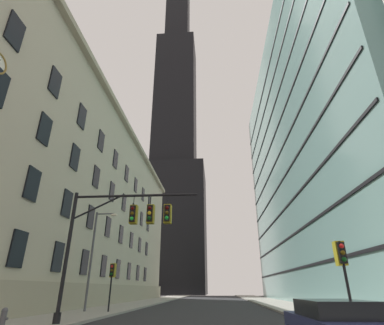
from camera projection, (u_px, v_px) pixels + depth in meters
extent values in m
cube|color=#B2A88E|center=(60.00, 203.00, 37.61)|extent=(14.80, 62.54, 23.64)
cube|color=#9E937A|center=(127.00, 124.00, 41.44)|extent=(0.70, 62.54, 0.60)
cube|color=#9E937A|center=(109.00, 295.00, 32.85)|extent=(0.50, 62.54, 2.20)
cube|color=black|center=(18.00, 249.00, 18.17)|extent=(0.14, 1.40, 2.20)
cube|color=black|center=(58.00, 257.00, 22.75)|extent=(0.14, 1.40, 2.20)
cube|color=black|center=(85.00, 262.00, 27.34)|extent=(0.14, 1.40, 2.20)
cube|color=black|center=(104.00, 266.00, 31.92)|extent=(0.14, 1.40, 2.20)
cube|color=black|center=(118.00, 269.00, 36.50)|extent=(0.14, 1.40, 2.20)
cube|color=black|center=(129.00, 271.00, 41.08)|extent=(0.14, 1.40, 2.20)
cube|color=black|center=(138.00, 273.00, 45.67)|extent=(0.14, 1.40, 2.20)
cube|color=black|center=(145.00, 274.00, 50.25)|extent=(0.14, 1.40, 2.20)
cube|color=black|center=(32.00, 184.00, 19.82)|extent=(0.14, 1.40, 2.20)
cube|color=black|center=(67.00, 204.00, 24.41)|extent=(0.14, 1.40, 2.20)
cube|color=black|center=(91.00, 217.00, 28.99)|extent=(0.14, 1.40, 2.20)
cube|color=black|center=(108.00, 227.00, 33.57)|extent=(0.14, 1.40, 2.20)
cube|color=black|center=(121.00, 234.00, 38.15)|extent=(0.14, 1.40, 2.20)
cube|color=black|center=(131.00, 240.00, 42.74)|extent=(0.14, 1.40, 2.20)
cube|color=black|center=(140.00, 245.00, 47.32)|extent=(0.14, 1.40, 2.20)
cube|color=black|center=(146.00, 249.00, 51.90)|extent=(0.14, 1.40, 2.20)
cube|color=black|center=(45.00, 129.00, 21.48)|extent=(0.14, 1.40, 2.20)
cube|color=black|center=(75.00, 157.00, 26.06)|extent=(0.14, 1.40, 2.20)
cube|color=black|center=(96.00, 177.00, 30.64)|extent=(0.14, 1.40, 2.20)
cube|color=black|center=(112.00, 192.00, 35.22)|extent=(0.14, 1.40, 2.20)
cube|color=black|center=(124.00, 203.00, 39.81)|extent=(0.14, 1.40, 2.20)
cube|color=black|center=(134.00, 212.00, 44.39)|extent=(0.14, 1.40, 2.20)
cube|color=black|center=(141.00, 219.00, 48.97)|extent=(0.14, 1.40, 2.20)
cube|color=black|center=(148.00, 225.00, 53.55)|extent=(0.14, 1.40, 2.20)
cube|color=black|center=(15.00, 31.00, 18.55)|extent=(0.14, 1.40, 2.20)
cube|color=black|center=(55.00, 82.00, 23.13)|extent=(0.14, 1.40, 2.20)
cube|color=black|center=(82.00, 117.00, 27.71)|extent=(0.14, 1.40, 2.20)
cube|color=black|center=(101.00, 141.00, 32.29)|extent=(0.14, 1.40, 2.20)
cube|color=black|center=(115.00, 159.00, 36.88)|extent=(0.14, 1.40, 2.20)
cube|color=black|center=(127.00, 174.00, 41.46)|extent=(0.14, 1.40, 2.20)
cube|color=black|center=(136.00, 185.00, 46.04)|extent=(0.14, 1.40, 2.20)
cube|color=black|center=(143.00, 195.00, 50.62)|extent=(0.14, 1.40, 2.20)
cube|color=black|center=(149.00, 202.00, 55.21)|extent=(0.14, 1.40, 2.20)
cube|color=black|center=(173.00, 228.00, 103.41)|extent=(23.03, 23.03, 42.54)
cube|color=black|center=(176.00, 103.00, 123.96)|extent=(16.12, 16.12, 61.88)
cube|color=gray|center=(334.00, 152.00, 45.04)|extent=(17.12, 55.07, 41.85)
cube|color=black|center=(291.00, 270.00, 38.99)|extent=(0.12, 54.07, 0.24)
cube|color=black|center=(287.00, 239.00, 40.57)|extent=(0.12, 54.07, 0.24)
cube|color=black|center=(283.00, 211.00, 42.14)|extent=(0.12, 54.07, 0.24)
cube|color=black|center=(280.00, 184.00, 43.71)|extent=(0.12, 54.07, 0.24)
cube|color=black|center=(277.00, 159.00, 45.29)|extent=(0.12, 54.07, 0.24)
cube|color=black|center=(274.00, 136.00, 46.86)|extent=(0.12, 54.07, 0.24)
cube|color=black|center=(271.00, 115.00, 48.44)|extent=(0.12, 54.07, 0.24)
cube|color=black|center=(269.00, 94.00, 50.01)|extent=(0.12, 54.07, 0.24)
cube|color=black|center=(267.00, 76.00, 51.58)|extent=(0.12, 54.07, 0.24)
cylinder|color=black|center=(67.00, 253.00, 15.80)|extent=(0.20, 0.20, 6.69)
cylinder|color=black|center=(57.00, 318.00, 14.58)|extent=(0.36, 0.36, 0.50)
cylinder|color=black|center=(136.00, 196.00, 16.77)|extent=(7.00, 0.14, 0.14)
cylinder|color=black|center=(99.00, 207.00, 16.68)|extent=(2.88, 0.10, 1.46)
cylinder|color=black|center=(134.00, 201.00, 16.66)|extent=(0.04, 0.04, 0.60)
cube|color=black|center=(133.00, 214.00, 16.36)|extent=(0.30, 0.30, 0.90)
cube|color=olive|center=(134.00, 215.00, 16.52)|extent=(0.40, 0.40, 1.04)
sphere|color=#450808|center=(133.00, 208.00, 16.33)|extent=(0.20, 0.20, 0.20)
sphere|color=#4B3A08|center=(132.00, 213.00, 16.22)|extent=(0.20, 0.20, 0.20)
sphere|color=green|center=(132.00, 218.00, 16.11)|extent=(0.20, 0.20, 0.20)
cylinder|color=black|center=(151.00, 200.00, 16.59)|extent=(0.04, 0.04, 0.60)
cube|color=black|center=(150.00, 214.00, 16.29)|extent=(0.30, 0.30, 0.90)
cube|color=olive|center=(151.00, 214.00, 16.45)|extent=(0.40, 0.40, 1.04)
sphere|color=#450808|center=(150.00, 208.00, 16.26)|extent=(0.20, 0.20, 0.20)
sphere|color=yellow|center=(149.00, 213.00, 16.15)|extent=(0.20, 0.20, 0.20)
sphere|color=#083D10|center=(149.00, 218.00, 16.04)|extent=(0.20, 0.20, 0.20)
cylinder|color=black|center=(168.00, 200.00, 16.52)|extent=(0.04, 0.04, 0.60)
cube|color=black|center=(167.00, 213.00, 16.22)|extent=(0.30, 0.30, 0.90)
cube|color=olive|center=(168.00, 214.00, 16.38)|extent=(0.40, 0.40, 1.04)
sphere|color=#450808|center=(167.00, 208.00, 16.19)|extent=(0.20, 0.20, 0.20)
sphere|color=#4B3A08|center=(167.00, 213.00, 16.08)|extent=(0.20, 0.20, 0.20)
sphere|color=green|center=(167.00, 218.00, 15.97)|extent=(0.20, 0.20, 0.20)
cylinder|color=black|center=(347.00, 284.00, 12.48)|extent=(0.12, 0.12, 3.53)
cube|color=black|center=(341.00, 253.00, 12.97)|extent=(0.30, 0.30, 0.90)
cube|color=olive|center=(340.00, 253.00, 13.13)|extent=(0.40, 0.40, 1.04)
sphere|color=red|center=(341.00, 246.00, 12.94)|extent=(0.20, 0.20, 0.20)
sphere|color=#4B3A08|center=(343.00, 253.00, 12.83)|extent=(0.20, 0.20, 0.20)
sphere|color=#083D10|center=(344.00, 259.00, 12.72)|extent=(0.20, 0.20, 0.20)
cylinder|color=black|center=(111.00, 287.00, 22.90)|extent=(0.12, 0.12, 3.43)
cube|color=black|center=(112.00, 270.00, 23.38)|extent=(0.30, 0.30, 0.90)
cube|color=olive|center=(113.00, 270.00, 23.54)|extent=(0.40, 0.40, 1.04)
sphere|color=red|center=(112.00, 266.00, 23.35)|extent=(0.20, 0.20, 0.20)
sphere|color=#4B3A08|center=(112.00, 270.00, 23.24)|extent=(0.20, 0.20, 0.20)
sphere|color=#083D10|center=(111.00, 274.00, 23.13)|extent=(0.20, 0.20, 0.20)
cylinder|color=#47474C|center=(91.00, 259.00, 24.08)|extent=(0.18, 0.18, 7.68)
cylinder|color=#47474C|center=(106.00, 214.00, 25.48)|extent=(1.53, 0.10, 0.10)
ellipsoid|color=#EFE5C6|center=(114.00, 215.00, 25.39)|extent=(0.56, 0.32, 0.24)
cylinder|color=#4C4C51|center=(3.00, 321.00, 12.45)|extent=(0.24, 0.24, 0.70)
sphere|color=#4C4C51|center=(5.00, 311.00, 12.59)|extent=(0.26, 0.26, 0.26)
cylinder|color=#4C4C51|center=(0.00, 319.00, 12.49)|extent=(0.12, 0.10, 0.10)
cylinder|color=#4C4C51|center=(6.00, 319.00, 12.47)|extent=(0.12, 0.10, 0.10)
cube|color=black|center=(334.00, 309.00, 8.15)|extent=(1.62, 2.51, 0.45)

